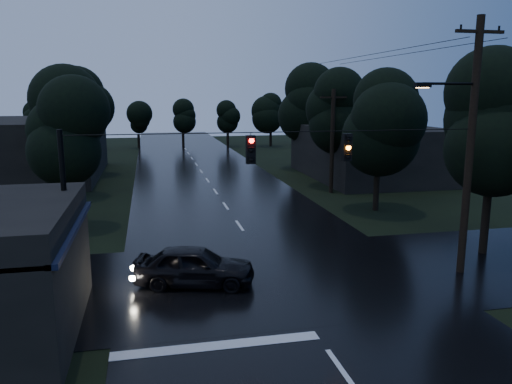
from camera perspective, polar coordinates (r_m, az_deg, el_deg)
name	(u,v)px	position (r m, az deg, el deg)	size (l,w,h in m)	color
main_road	(215,192)	(37.11, -4.66, 0.02)	(12.00, 120.00, 0.02)	black
cross_street	(276,277)	(20.02, 2.26, -9.71)	(60.00, 9.00, 0.02)	black
building_far_right	(369,152)	(44.53, 12.79, 4.49)	(10.00, 14.00, 4.40)	black
building_far_left	(39,148)	(47.27, -23.52, 4.58)	(10.00, 16.00, 5.00)	black
utility_pole_main	(469,143)	(21.05, 23.12, 5.17)	(3.50, 0.30, 10.00)	black
utility_pole_far	(332,140)	(36.65, 8.71, 5.92)	(2.00, 0.30, 7.50)	black
anchor_pole_left	(66,220)	(17.82, -20.88, -2.97)	(0.18, 0.18, 6.00)	black
span_signals	(299,147)	(17.99, 4.91, 5.11)	(15.00, 0.37, 1.12)	black
tree_corner_near	(494,121)	(24.14, 25.60, 7.38)	(4.48, 4.48, 9.44)	black
tree_left_a	(65,130)	(28.50, -20.96, 6.62)	(3.92, 3.92, 8.26)	black
tree_left_b	(74,117)	(36.48, -20.08, 8.09)	(4.20, 4.20, 8.85)	black
tree_left_c	(83,107)	(46.46, -19.21, 9.12)	(4.48, 4.48, 9.44)	black
tree_right_a	(380,119)	(31.31, 13.94, 8.05)	(4.20, 4.20, 8.85)	black
tree_right_b	(340,109)	(38.86, 9.56, 9.30)	(4.48, 4.48, 9.44)	black
tree_right_c	(307,102)	(48.47, 5.84, 10.17)	(4.76, 4.76, 10.03)	black
car	(195,266)	(19.11, -7.02, -8.37)	(1.81, 4.50, 1.53)	black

